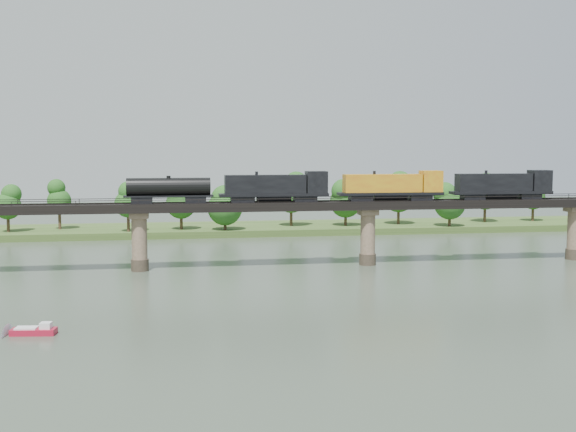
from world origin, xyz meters
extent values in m
plane|color=#344032|center=(0.00, 0.00, 0.00)|extent=(400.00, 400.00, 0.00)
cube|color=#344F1F|center=(0.00, 85.00, 0.80)|extent=(300.00, 24.00, 1.60)
cylinder|color=#473A2D|center=(-40.00, 30.00, 1.00)|extent=(3.00, 3.00, 2.00)
cylinder|color=#8F735D|center=(-40.00, 30.00, 5.50)|extent=(2.60, 2.60, 9.00)
cube|color=#8F735D|center=(-40.00, 30.00, 9.50)|extent=(3.20, 3.20, 1.00)
cylinder|color=#473A2D|center=(0.00, 30.00, 1.00)|extent=(3.00, 3.00, 2.00)
cylinder|color=#8F735D|center=(0.00, 30.00, 5.50)|extent=(2.60, 2.60, 9.00)
cube|color=#8F735D|center=(0.00, 30.00, 9.50)|extent=(3.20, 3.20, 1.00)
cylinder|color=#473A2D|center=(40.00, 30.00, 1.00)|extent=(3.00, 3.00, 2.00)
cylinder|color=#8F735D|center=(40.00, 30.00, 5.50)|extent=(2.60, 2.60, 9.00)
cube|color=#8F735D|center=(40.00, 30.00, 9.50)|extent=(3.20, 3.20, 1.00)
cube|color=black|center=(0.00, 30.00, 10.75)|extent=(220.00, 5.00, 1.50)
cube|color=black|center=(0.00, 29.25, 11.58)|extent=(220.00, 0.12, 0.16)
cube|color=black|center=(0.00, 30.75, 11.58)|extent=(220.00, 0.12, 0.16)
cube|color=black|center=(0.00, 27.60, 12.20)|extent=(220.00, 0.10, 0.10)
cube|color=black|center=(0.00, 32.40, 12.20)|extent=(220.00, 0.10, 0.10)
cube|color=black|center=(0.00, 27.60, 11.85)|extent=(0.08, 0.08, 0.70)
cube|color=black|center=(0.00, 32.40, 11.85)|extent=(0.08, 0.08, 0.70)
cylinder|color=#382619|center=(-71.77, 79.88, 3.24)|extent=(0.70, 0.70, 3.27)
sphere|color=#184915|center=(-71.77, 79.88, 7.60)|extent=(6.20, 6.20, 6.20)
sphere|color=#184915|center=(-71.77, 79.88, 10.32)|extent=(4.65, 4.65, 4.65)
cylinder|color=#382619|center=(-60.94, 84.18, 3.46)|extent=(0.70, 0.70, 3.71)
sphere|color=#184915|center=(-60.94, 84.18, 8.41)|extent=(5.67, 5.67, 5.67)
sphere|color=#184915|center=(-60.94, 84.18, 11.50)|extent=(4.25, 4.25, 4.25)
cylinder|color=#382619|center=(-44.43, 76.31, 3.35)|extent=(0.70, 0.70, 3.51)
sphere|color=#184915|center=(-44.43, 76.31, 8.03)|extent=(6.31, 6.31, 6.31)
sphere|color=#184915|center=(-44.43, 76.31, 10.96)|extent=(4.73, 4.73, 4.73)
cylinder|color=#382619|center=(-32.24, 78.84, 3.27)|extent=(0.70, 0.70, 3.34)
sphere|color=#184915|center=(-32.24, 78.84, 7.73)|extent=(7.18, 7.18, 7.18)
sphere|color=#184915|center=(-32.24, 78.84, 10.52)|extent=(5.39, 5.39, 5.39)
cylinder|color=#382619|center=(-22.01, 76.15, 3.01)|extent=(0.70, 0.70, 2.83)
sphere|color=#184915|center=(-22.01, 76.15, 6.78)|extent=(8.26, 8.26, 8.26)
sphere|color=#184915|center=(-22.01, 76.15, 9.14)|extent=(6.19, 6.19, 6.19)
cylinder|color=#382619|center=(-5.04, 82.68, 3.58)|extent=(0.70, 0.70, 3.96)
sphere|color=#184915|center=(-5.04, 82.68, 8.87)|extent=(8.07, 8.07, 8.07)
sphere|color=#184915|center=(-5.04, 82.68, 12.17)|extent=(6.05, 6.05, 6.05)
cylinder|color=#382619|center=(8.52, 81.14, 3.23)|extent=(0.70, 0.70, 3.27)
sphere|color=#184915|center=(8.52, 81.14, 7.59)|extent=(8.03, 8.03, 8.03)
sphere|color=#184915|center=(8.52, 81.14, 10.31)|extent=(6.02, 6.02, 6.02)
cylinder|color=#382619|center=(22.65, 82.31, 3.56)|extent=(0.70, 0.70, 3.92)
sphere|color=#184915|center=(22.65, 82.31, 8.79)|extent=(8.29, 8.29, 8.29)
sphere|color=#184915|center=(22.65, 82.31, 12.05)|extent=(6.21, 6.21, 6.21)
cylinder|color=#382619|center=(33.59, 75.35, 3.11)|extent=(0.70, 0.70, 3.02)
sphere|color=#184915|center=(33.59, 75.35, 7.15)|extent=(7.74, 7.74, 7.74)
sphere|color=#184915|center=(33.59, 75.35, 9.67)|extent=(5.80, 5.80, 5.80)
cylinder|color=#382619|center=(46.81, 84.03, 3.50)|extent=(0.70, 0.70, 3.80)
sphere|color=#184915|center=(46.81, 84.03, 8.56)|extent=(7.47, 7.47, 7.47)
sphere|color=#184915|center=(46.81, 84.03, 11.73)|extent=(5.60, 5.60, 5.60)
cylinder|color=#382619|center=(60.48, 84.26, 3.29)|extent=(0.70, 0.70, 3.38)
sphere|color=#184915|center=(60.48, 84.26, 7.80)|extent=(6.23, 6.23, 6.23)
sphere|color=#184915|center=(60.48, 84.26, 10.62)|extent=(4.67, 4.67, 4.67)
cube|color=black|center=(30.63, 30.00, 12.05)|extent=(4.01, 2.40, 1.10)
cube|color=black|center=(19.62, 30.00, 12.05)|extent=(4.01, 2.40, 1.10)
cube|color=black|center=(25.12, 30.00, 12.75)|extent=(19.03, 3.00, 0.50)
cube|color=black|center=(23.62, 30.00, 14.60)|extent=(14.02, 2.70, 3.20)
cube|color=black|center=(32.64, 30.00, 14.91)|extent=(3.61, 3.00, 3.81)
cylinder|color=black|center=(25.12, 30.00, 12.20)|extent=(6.01, 1.40, 1.40)
cube|color=black|center=(9.60, 30.00, 12.05)|extent=(4.01, 2.40, 1.10)
cube|color=black|center=(-1.42, 30.00, 12.05)|extent=(4.01, 2.40, 1.10)
cube|color=black|center=(4.09, 30.00, 12.75)|extent=(19.03, 3.00, 0.50)
cube|color=gold|center=(2.59, 30.00, 14.60)|extent=(14.02, 2.70, 3.20)
cube|color=gold|center=(11.60, 30.00, 14.91)|extent=(3.61, 3.00, 3.81)
cylinder|color=black|center=(4.09, 30.00, 12.20)|extent=(6.01, 1.40, 1.40)
cube|color=black|center=(-11.43, 30.00, 12.05)|extent=(4.01, 2.40, 1.10)
cube|color=black|center=(-22.45, 30.00, 12.05)|extent=(4.01, 2.40, 1.10)
cube|color=black|center=(-16.94, 30.00, 12.75)|extent=(19.03, 3.00, 0.50)
cube|color=black|center=(-18.44, 30.00, 14.60)|extent=(14.02, 2.70, 3.20)
cube|color=black|center=(-9.43, 30.00, 14.91)|extent=(3.61, 3.00, 3.81)
cylinder|color=black|center=(-16.94, 30.00, 12.20)|extent=(6.01, 1.40, 1.40)
cube|color=black|center=(-30.46, 30.00, 12.05)|extent=(3.51, 2.20, 1.10)
cube|color=black|center=(-39.47, 30.00, 12.05)|extent=(3.51, 2.20, 1.10)
cube|color=black|center=(-34.97, 30.00, 12.70)|extent=(15.02, 2.40, 0.30)
cylinder|color=black|center=(-34.97, 30.00, 14.30)|extent=(14.02, 3.00, 3.00)
cylinder|color=black|center=(-34.97, 30.00, 15.91)|extent=(0.70, 0.70, 0.50)
cube|color=#A4122B|center=(-49.98, -11.41, 0.34)|extent=(5.09, 2.38, 0.69)
cube|color=white|center=(-50.76, -11.30, 0.73)|extent=(2.52, 1.76, 0.24)
cube|color=white|center=(-48.62, -11.58, 1.03)|extent=(1.32, 1.32, 0.69)
camera|label=1|loc=(-34.65, -93.82, 20.58)|focal=45.00mm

